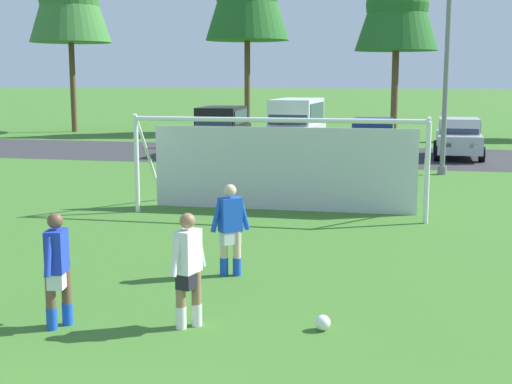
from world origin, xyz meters
The scene contains 12 objects.
ground_plane centered at (0.00, 15.00, 0.00)m, with size 400.00×400.00×0.00m, color #3D7028.
parking_lot_strip centered at (0.00, 27.14, 0.00)m, with size 52.00×8.40×0.01m, color #333335.
soccer_ball centered at (2.08, 5.11, 0.11)m, with size 0.22×0.22×0.22m.
soccer_goal centered at (-0.12, 13.55, 1.29)m, with size 7.47×2.13×2.57m.
player_striker_near centered at (0.23, 4.82, 0.82)m, with size 0.34×0.71×1.64m.
player_defender_far centered at (-1.55, 4.42, 0.82)m, with size 0.31×0.75×1.64m.
player_winger_left centered at (0.13, 7.48, 0.82)m, with size 0.66×0.49×1.64m.
parked_car_slot_far_left centered at (-5.29, 26.22, 1.11)m, with size 2.27×4.67×2.16m.
parked_car_slot_left centered at (-1.96, 26.90, 1.34)m, with size 2.30×4.85×2.52m.
parked_car_slot_center_left centered at (1.47, 26.43, 0.88)m, with size 2.05×4.20×1.72m.
parked_car_slot_center centered at (5.09, 27.35, 0.88)m, with size 2.08×4.22×1.72m.
street_lamp centered at (4.41, 21.81, 4.25)m, with size 2.00×0.32×8.21m.
Camera 1 is at (3.24, -4.16, 3.48)m, focal length 49.11 mm.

